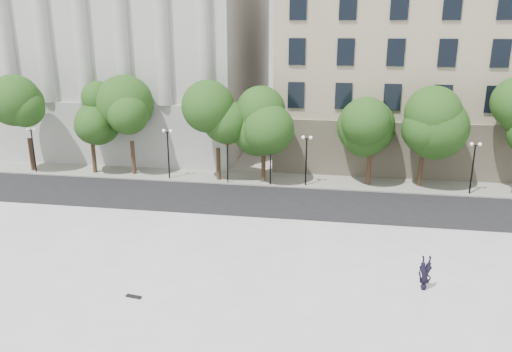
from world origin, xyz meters
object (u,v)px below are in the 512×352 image
object	(u,v)px
person_lying	(424,285)
skateboard	(134,297)
traffic_light_east	(271,143)
traffic_light_west	(227,141)

from	to	relation	value
person_lying	skateboard	world-z (taller)	person_lying
skateboard	traffic_light_east	bearing A→B (deg)	87.76
skateboard	person_lying	bearing A→B (deg)	21.68
traffic_light_west	person_lying	bearing A→B (deg)	-50.52
traffic_light_west	skateboard	xyz separation A→B (m)	(-0.31, -19.36, -3.23)
traffic_light_east	traffic_light_west	bearing A→B (deg)	-180.00
traffic_light_west	skateboard	bearing A→B (deg)	-90.90
person_lying	traffic_light_east	bearing A→B (deg)	115.67
traffic_light_west	skateboard	world-z (taller)	traffic_light_west
traffic_light_west	traffic_light_east	distance (m)	3.62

